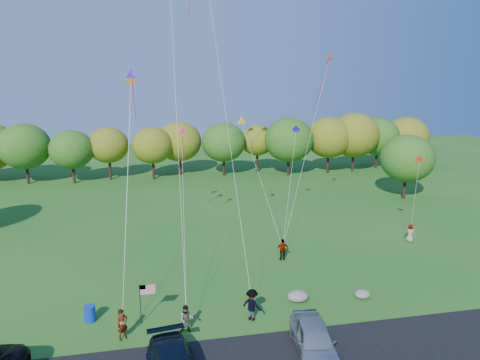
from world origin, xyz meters
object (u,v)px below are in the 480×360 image
object	(u,v)px
trash_barrel	(90,314)
flyer_b	(186,319)
minivan_silver	(314,340)
flyer_c	(252,305)
flyer_d	(283,250)
flyer_e	(410,233)
flyer_a	(122,324)

from	to	relation	value
trash_barrel	flyer_b	bearing A→B (deg)	-21.36
minivan_silver	flyer_b	bearing A→B (deg)	159.05
flyer_b	flyer_c	bearing A→B (deg)	18.36
flyer_d	trash_barrel	distance (m)	14.61
minivan_silver	flyer_e	distance (m)	18.70
minivan_silver	flyer_b	distance (m)	6.99
flyer_c	trash_barrel	xyz separation A→B (m)	(-9.19, 1.62, -0.47)
flyer_e	trash_barrel	xyz separation A→B (m)	(-25.01, -7.60, -0.31)
minivan_silver	flyer_c	bearing A→B (deg)	129.24
flyer_a	flyer_b	distance (m)	3.40
flyer_c	flyer_e	size ratio (longest dim) A/B	1.20
minivan_silver	flyer_d	distance (m)	11.57
minivan_silver	flyer_b	world-z (taller)	minivan_silver
flyer_e	trash_barrel	distance (m)	26.14
minivan_silver	flyer_e	world-z (taller)	minivan_silver
minivan_silver	flyer_e	size ratio (longest dim) A/B	3.01
flyer_c	trash_barrel	world-z (taller)	flyer_c
flyer_c	flyer_d	distance (m)	8.70
minivan_silver	flyer_c	distance (m)	4.46
flyer_b	trash_barrel	world-z (taller)	flyer_b
flyer_e	flyer_c	bearing A→B (deg)	69.05
flyer_d	flyer_e	world-z (taller)	flyer_d
flyer_b	flyer_e	world-z (taller)	flyer_e
flyer_e	trash_barrel	size ratio (longest dim) A/B	1.65
flyer_b	trash_barrel	bearing A→B (deg)	169.65
minivan_silver	flyer_b	size ratio (longest dim) A/B	3.05
flyer_b	trash_barrel	size ratio (longest dim) A/B	1.63
flyer_b	trash_barrel	distance (m)	5.79
flyer_a	flyer_e	size ratio (longest dim) A/B	1.09
flyer_a	flyer_b	world-z (taller)	flyer_a
flyer_c	flyer_e	bearing A→B (deg)	-108.79
flyer_d	trash_barrel	world-z (taller)	flyer_d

